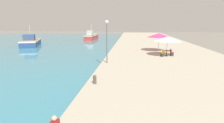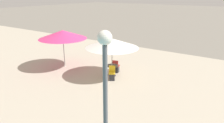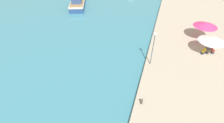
{
  "view_description": "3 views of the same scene",
  "coord_description": "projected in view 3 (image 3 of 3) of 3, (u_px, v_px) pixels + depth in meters",
  "views": [
    {
      "loc": [
        3.16,
        1.34,
        4.84
      ],
      "look_at": [
        1.5,
        16.93,
        1.36
      ],
      "focal_mm": 28.0,
      "sensor_mm": 36.0,
      "label": 1
    },
    {
      "loc": [
        -3.35,
        16.8,
        5.96
      ],
      "look_at": [
        7.9,
        24.61,
        1.56
      ],
      "focal_mm": 35.0,
      "sensor_mm": 36.0,
      "label": 2
    },
    {
      "loc": [
        1.25,
        1.42,
        14.79
      ],
      "look_at": [
        -4.0,
        18.0,
        1.16
      ],
      "focal_mm": 28.0,
      "sensor_mm": 36.0,
      "label": 3
    }
  ],
  "objects": [
    {
      "name": "cafe_chair_left",
      "position": [
        203.0,
        52.0,
        24.23
      ],
      "size": [
        0.58,
        0.57,
        0.91
      ],
      "rotation": [
        0.0,
        0.0,
        2.14
      ],
      "color": "#2D2D33",
      "rests_on": "quay_promenade"
    },
    {
      "name": "cafe_table",
      "position": [
        208.0,
        50.0,
        24.25
      ],
      "size": [
        0.8,
        0.8,
        0.74
      ],
      "color": "#333338",
      "rests_on": "quay_promenade"
    },
    {
      "name": "fishing_boat_near",
      "position": [
        78.0,
        3.0,
        39.43
      ],
      "size": [
        5.92,
        9.0,
        4.35
      ],
      "rotation": [
        0.0,
        0.0,
        0.37
      ],
      "color": "navy",
      "rests_on": "water_basin"
    },
    {
      "name": "cafe_umbrella_white",
      "position": [
        206.0,
        24.0,
        26.22
      ],
      "size": [
        3.49,
        3.49,
        2.75
      ],
      "color": "#B7B7B7",
      "rests_on": "quay_promenade"
    },
    {
      "name": "quay_promenade",
      "position": [
        200.0,
        19.0,
        34.05
      ],
      "size": [
        16.0,
        90.0,
        0.56
      ],
      "color": "#B2A893",
      "rests_on": "ground_plane"
    },
    {
      "name": "lamppost",
      "position": [
        154.0,
        44.0,
        20.79
      ],
      "size": [
        0.36,
        0.36,
        4.56
      ],
      "color": "#565B60",
      "rests_on": "quay_promenade"
    },
    {
      "name": "cafe_umbrella_pink",
      "position": [
        212.0,
        39.0,
        23.22
      ],
      "size": [
        3.46,
        3.46,
        2.55
      ],
      "color": "#B7B7B7",
      "rests_on": "quay_promenade"
    },
    {
      "name": "mooring_bollard",
      "position": [
        142.0,
        101.0,
        17.44
      ],
      "size": [
        0.26,
        0.26,
        0.65
      ],
      "color": "#4C4742",
      "rests_on": "quay_promenade"
    },
    {
      "name": "cafe_chair_right",
      "position": [
        213.0,
        51.0,
        24.33
      ],
      "size": [
        0.51,
        0.49,
        0.91
      ],
      "rotation": [
        0.0,
        0.0,
        -1.34
      ],
      "color": "#2D2D33",
      "rests_on": "quay_promenade"
    },
    {
      "name": "water_basin",
      "position": [
        42.0,
        1.0,
        42.76
      ],
      "size": [
        56.0,
        90.0,
        0.04
      ],
      "color": "teal",
      "rests_on": "ground_plane"
    }
  ]
}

